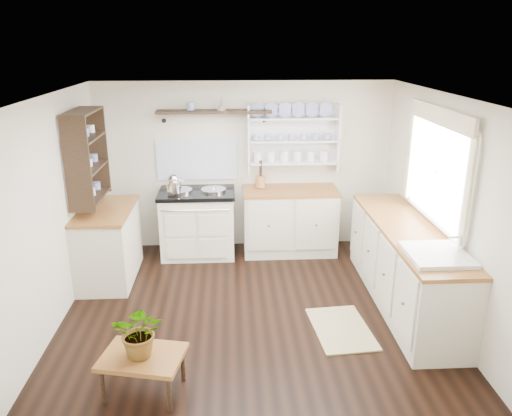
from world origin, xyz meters
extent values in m
cube|color=black|center=(0.00, 0.00, 0.00)|extent=(4.00, 3.80, 0.01)
cube|color=silver|center=(0.00, 1.90, 1.15)|extent=(4.00, 0.02, 2.30)
cube|color=silver|center=(2.00, 0.00, 1.15)|extent=(0.02, 3.80, 2.30)
cube|color=silver|center=(-2.00, 0.00, 1.15)|extent=(0.02, 3.80, 2.30)
cube|color=white|center=(0.00, 0.00, 2.30)|extent=(4.00, 3.80, 0.01)
cube|color=white|center=(1.96, 0.15, 1.50)|extent=(0.04, 1.40, 1.00)
cube|color=white|center=(1.94, 0.15, 1.50)|extent=(0.02, 1.50, 1.10)
cube|color=#F9F3C7|center=(1.92, 0.15, 2.08)|extent=(0.04, 1.55, 0.18)
cube|color=white|center=(-0.65, 1.57, 0.43)|extent=(0.97, 0.63, 0.85)
cube|color=black|center=(-0.65, 1.57, 0.88)|extent=(1.01, 0.67, 0.05)
cylinder|color=silver|center=(-0.87, 1.57, 0.92)|extent=(0.33, 0.33, 0.03)
cylinder|color=silver|center=(-0.43, 1.57, 0.92)|extent=(0.33, 0.33, 0.03)
cylinder|color=silver|center=(-0.65, 1.22, 0.75)|extent=(0.87, 0.02, 0.02)
cube|color=silver|center=(0.60, 1.60, 0.44)|extent=(1.25, 0.60, 0.88)
cube|color=brown|center=(0.60, 1.60, 0.88)|extent=(1.27, 0.63, 0.04)
cube|color=silver|center=(1.70, 0.10, 0.44)|extent=(0.60, 2.40, 0.88)
cube|color=brown|center=(1.70, 0.10, 0.88)|extent=(0.62, 2.43, 0.04)
cube|color=white|center=(1.70, -0.65, 0.80)|extent=(0.55, 0.60, 0.28)
cylinder|color=silver|center=(1.90, -0.65, 1.00)|extent=(0.02, 0.02, 0.22)
cube|color=silver|center=(-1.70, 0.90, 0.44)|extent=(0.60, 1.10, 0.88)
cube|color=brown|center=(-1.70, 0.90, 0.88)|extent=(0.62, 1.13, 0.04)
cube|color=white|center=(0.65, 1.88, 1.55)|extent=(1.20, 0.03, 0.90)
cube|color=white|center=(0.65, 1.79, 1.55)|extent=(1.20, 0.22, 0.02)
cylinder|color=navy|center=(0.65, 1.80, 1.82)|extent=(0.20, 0.02, 0.20)
cube|color=black|center=(-0.40, 1.77, 1.92)|extent=(1.50, 0.24, 0.04)
cone|color=black|center=(-1.05, 1.84, 1.81)|extent=(0.06, 0.20, 0.06)
cone|color=black|center=(0.25, 1.84, 1.81)|extent=(0.06, 0.20, 0.06)
cube|color=black|center=(-1.84, 0.90, 1.55)|extent=(0.28, 0.80, 1.05)
cylinder|color=#AF6E40|center=(0.20, 1.68, 0.99)|extent=(0.13, 0.13, 0.15)
cube|color=brown|center=(-0.95, -1.26, 0.34)|extent=(0.74, 0.60, 0.04)
cylinder|color=black|center=(-1.26, -1.38, 0.16)|extent=(0.04, 0.04, 0.32)
cylinder|color=black|center=(-1.18, -1.02, 0.16)|extent=(0.04, 0.04, 0.32)
cylinder|color=black|center=(-0.72, -1.50, 0.16)|extent=(0.04, 0.04, 0.32)
cylinder|color=black|center=(-0.64, -1.14, 0.16)|extent=(0.04, 0.04, 0.32)
imported|color=#3F7233|center=(-0.95, -1.26, 0.58)|extent=(0.43, 0.38, 0.45)
cube|color=#978458|center=(0.90, -0.42, 0.01)|extent=(0.62, 0.90, 0.02)
camera|label=1|loc=(-0.21, -4.79, 2.81)|focal=35.00mm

